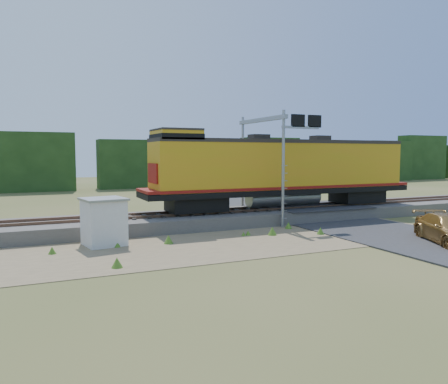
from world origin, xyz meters
name	(u,v)px	position (x,y,z in m)	size (l,w,h in m)	color
ground	(272,240)	(0.00, 0.00, 0.00)	(140.00, 140.00, 0.00)	#475123
ballast	(226,218)	(0.00, 6.00, 0.40)	(70.00, 5.00, 0.80)	slate
rails	(226,211)	(0.00, 6.00, 0.88)	(70.00, 1.54, 0.16)	brown
dirt_shoulder	(235,241)	(-2.00, 0.50, 0.01)	(26.00, 8.00, 0.03)	#8C7754
road	(364,227)	(7.00, 0.74, 0.09)	(7.00, 66.00, 0.86)	#38383A
tree_line_north	(126,166)	(0.00, 38.00, 3.07)	(130.00, 3.00, 6.50)	#1C3714
weed_clumps	(211,245)	(-3.50, 0.10, 0.00)	(15.00, 6.20, 0.56)	#497621
locomotive	(280,170)	(4.14, 6.00, 3.51)	(20.07, 3.06, 5.18)	black
shed	(104,222)	(-8.44, 2.27, 1.22)	(2.34, 2.34, 2.40)	silver
signal_gantry	(271,141)	(3.00, 5.33, 5.46)	(2.89, 6.20, 7.30)	gray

